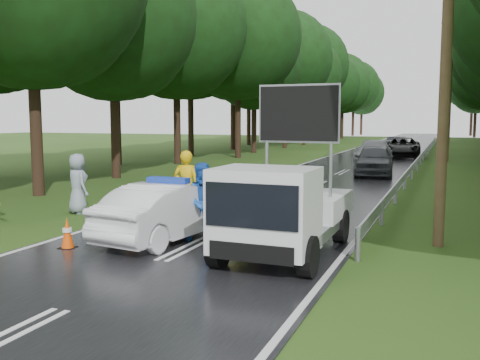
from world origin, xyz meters
The scene contains 21 objects.
ground centered at (0.00, 0.00, 0.00)m, with size 160.00×160.00×0.00m, color #233E11.
road centered at (0.00, 30.00, 0.01)m, with size 7.00×140.00×0.02m, color black.
guardrail centered at (3.70, 29.67, 0.55)m, with size 0.12×60.06×0.70m.
utility_pole_near centered at (5.20, 2.00, 5.06)m, with size 1.40×0.24×10.00m.
utility_pole_mid centered at (5.20, 28.00, 5.06)m, with size 1.40×0.24×10.00m.
utility_pole_far centered at (5.20, 54.00, 5.06)m, with size 1.40×0.24×10.00m.
police_sedan centered at (-0.80, 0.28, 0.69)m, with size 1.99×4.30×1.50m.
work_truck centered at (2.16, -0.19, 0.98)m, with size 2.08×4.56×3.61m.
barrier centered at (-0.24, 1.00, 0.72)m, with size 2.30×0.17×0.95m.
officer centered at (-1.38, 2.34, 1.02)m, with size 0.74×0.49×2.03m, color gold.
civilian centered at (0.03, 0.50, 0.93)m, with size 0.91×0.71×1.87m, color blue.
bystander_right centered at (-5.18, 2.50, 0.92)m, with size 0.90×0.59×1.84m, color #8692A1.
queue_car_first centered at (1.78, 17.18, 0.79)m, with size 1.86×4.62×1.57m, color #3F4247.
queue_car_second centered at (0.88, 23.88, 0.77)m, with size 2.15×5.29×1.53m, color #93959A.
queue_car_third centered at (2.11, 30.61, 0.76)m, with size 2.51×5.44×1.51m, color black.
queue_car_fourth centered at (0.90, 38.17, 0.66)m, with size 1.40×4.01×1.32m, color #3F4046.
cone_near_left centered at (-2.50, -1.28, 0.34)m, with size 0.34×0.34×0.71m.
cone_center centered at (-1.00, 1.46, 0.35)m, with size 0.34×0.34×0.72m.
cone_far centered at (0.60, 2.50, 0.36)m, with size 0.35×0.35×0.74m.
cone_left_mid centered at (-2.00, 0.50, 0.39)m, with size 0.38×0.38×0.81m.
cone_right centered at (2.55, 4.50, 0.39)m, with size 0.38×0.38×0.81m.
Camera 1 is at (5.35, -10.75, 2.88)m, focal length 40.00 mm.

